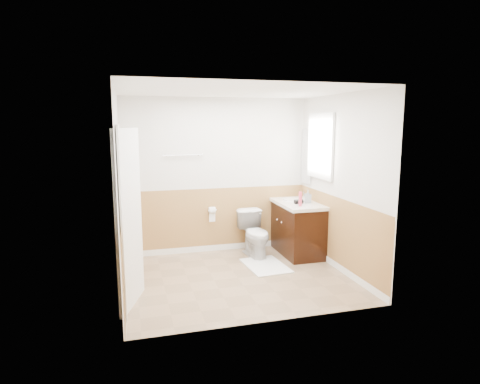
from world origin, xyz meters
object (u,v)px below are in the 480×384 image
object	(u,v)px
toilet	(255,234)
soap_dispenser	(308,196)
vanity_cabinet	(297,229)
lotion_bottle	(300,199)
bath_mat	(265,266)

from	to	relation	value
toilet	soap_dispenser	bearing A→B (deg)	-15.05
vanity_cabinet	lotion_bottle	size ratio (longest dim) A/B	5.00
lotion_bottle	soap_dispenser	bearing A→B (deg)	43.98
lotion_bottle	soap_dispenser	xyz separation A→B (m)	(0.22, 0.21, -0.01)
bath_mat	lotion_bottle	distance (m)	1.13
soap_dispenser	bath_mat	bearing A→B (deg)	-156.25
vanity_cabinet	soap_dispenser	size ratio (longest dim) A/B	5.28
vanity_cabinet	soap_dispenser	xyz separation A→B (m)	(0.12, -0.13, 0.55)
soap_dispenser	toilet	bearing A→B (deg)	169.16
toilet	lotion_bottle	bearing A→B (deg)	-35.88
lotion_bottle	vanity_cabinet	bearing A→B (deg)	73.72
bath_mat	lotion_bottle	xyz separation A→B (m)	(0.60, 0.15, 0.95)
toilet	bath_mat	distance (m)	0.62
toilet	bath_mat	size ratio (longest dim) A/B	0.90
toilet	bath_mat	world-z (taller)	toilet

